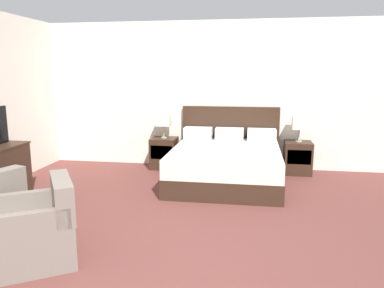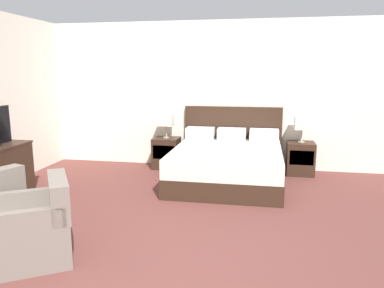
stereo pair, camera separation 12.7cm
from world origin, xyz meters
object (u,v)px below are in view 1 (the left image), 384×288
Objects in this scene: bed at (226,163)px; table_lamp_right at (300,123)px; armchair_companion at (38,231)px; table_lamp_left at (164,120)px; nightstand_right at (298,158)px; nightstand_left at (164,153)px.

bed is 4.48× the size of table_lamp_right.
bed reaches higher than armchair_companion.
armchair_companion is (-1.50, -2.81, -0.02)m from bed.
table_lamp_left is (-1.17, 0.69, 0.57)m from bed.
nightstand_right is (1.17, 0.69, -0.03)m from bed.
bed reaches higher than nightstand_right.
bed is at bearing -149.43° from nightstand_right.
bed is 1.35m from nightstand_right.
nightstand_left is 2.33m from nightstand_right.
table_lamp_left is 1.00× the size of table_lamp_right.
table_lamp_left is 3.56m from armchair_companion.
table_lamp_left is 2.33m from table_lamp_right.
table_lamp_right is at bearing 52.65° from armchair_companion.
table_lamp_right is (1.17, 0.69, 0.57)m from bed.
nightstand_right is at bearing 30.57° from bed.
nightstand_left is 0.58× the size of armchair_companion.
armchair_companion is (-0.34, -3.50, 0.01)m from nightstand_left.
armchair_companion is (-0.34, -3.50, -0.59)m from table_lamp_left.
table_lamp_right is 4.44m from armchair_companion.
nightstand_left is at bearing 84.47° from armchair_companion.
nightstand_left is at bearing 180.00° from nightstand_right.
bed is at bearing -149.37° from table_lamp_right.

